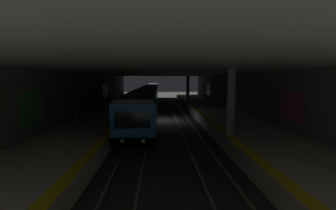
{
  "coord_description": "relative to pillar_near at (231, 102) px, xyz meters",
  "views": [
    {
      "loc": [
        -26.67,
        0.57,
        4.9
      ],
      "look_at": [
        6.82,
        -0.8,
        1.07
      ],
      "focal_mm": 24.28,
      "sensor_mm": 36.0,
      "label": 1
    }
  ],
  "objects": [
    {
      "name": "bench_left_near",
      "position": [
        16.98,
        -4.18,
        -1.75
      ],
      "size": [
        1.7,
        0.47,
        0.86
      ],
      "color": "#262628",
      "rests_on": "platform_left"
    },
    {
      "name": "bench_left_mid",
      "position": [
        20.84,
        -4.18,
        -1.75
      ],
      "size": [
        1.7,
        0.47,
        0.86
      ],
      "color": "#262628",
      "rests_on": "platform_left"
    },
    {
      "name": "trash_bin",
      "position": [
        4.67,
        12.15,
        -1.85
      ],
      "size": [
        0.44,
        0.44,
        0.85
      ],
      "color": "#595B5E",
      "rests_on": "platform_right"
    },
    {
      "name": "track_right",
      "position": [
        11.45,
        6.55,
        -3.25
      ],
      "size": [
        60.0,
        1.53,
        0.16
      ],
      "color": "gray",
      "rests_on": "ground"
    },
    {
      "name": "pillar_far",
      "position": [
        23.05,
        0.0,
        0.0
      ],
      "size": [
        0.56,
        0.56,
        4.55
      ],
      "color": "gray",
      "rests_on": "platform_left"
    },
    {
      "name": "ceiling_slab",
      "position": [
        11.45,
        4.35,
        2.47
      ],
      "size": [
        60.0,
        19.4,
        0.4
      ],
      "color": "#ADAAA3",
      "rests_on": "wall_left"
    },
    {
      "name": "wall_left",
      "position": [
        11.47,
        -5.1,
        -0.52
      ],
      "size": [
        60.0,
        0.56,
        5.6
      ],
      "color": "slate",
      "rests_on": "ground"
    },
    {
      "name": "bench_right_near",
      "position": [
        12.26,
        12.88,
        -1.75
      ],
      "size": [
        1.7,
        0.47,
        0.86
      ],
      "color": "#262628",
      "rests_on": "platform_right"
    },
    {
      "name": "person_waiting_near",
      "position": [
        14.51,
        9.98,
        -1.42
      ],
      "size": [
        0.6,
        0.22,
        1.58
      ],
      "color": "#343434",
      "rests_on": "platform_right"
    },
    {
      "name": "wall_right",
      "position": [
        11.46,
        13.8,
        -0.52
      ],
      "size": [
        60.0,
        0.56,
        5.6
      ],
      "color": "slate",
      "rests_on": "ground"
    },
    {
      "name": "platform_right",
      "position": [
        11.45,
        10.9,
        -2.8
      ],
      "size": [
        60.0,
        5.3,
        1.06
      ],
      "color": "beige",
      "rests_on": "ground"
    },
    {
      "name": "track_left",
      "position": [
        11.45,
        2.15,
        -3.25
      ],
      "size": [
        60.0,
        1.53,
        0.16
      ],
      "color": "gray",
      "rests_on": "ground"
    },
    {
      "name": "bench_right_mid",
      "position": [
        25.63,
        12.88,
        -1.75
      ],
      "size": [
        1.7,
        0.47,
        0.86
      ],
      "color": "#262628",
      "rests_on": "platform_right"
    },
    {
      "name": "ground_plane",
      "position": [
        11.45,
        4.35,
        -3.33
      ],
      "size": [
        120.0,
        120.0,
        0.0
      ],
      "primitive_type": "plane",
      "color": "#2D302D"
    },
    {
      "name": "metro_train",
      "position": [
        27.04,
        6.55,
        -1.3
      ],
      "size": [
        56.83,
        2.83,
        3.49
      ],
      "color": "#19569E",
      "rests_on": "track_right"
    },
    {
      "name": "suitcase_rolling",
      "position": [
        10.07,
        10.49,
        -1.93
      ],
      "size": [
        0.37,
        0.28,
        0.98
      ],
      "color": "maroon",
      "rests_on": "platform_right"
    },
    {
      "name": "platform_left",
      "position": [
        11.45,
        -2.2,
        -2.8
      ],
      "size": [
        60.0,
        5.3,
        1.06
      ],
      "color": "beige",
      "rests_on": "ground"
    },
    {
      "name": "pillar_near",
      "position": [
        0.0,
        0.0,
        0.0
      ],
      "size": [
        0.56,
        0.56,
        4.55
      ],
      "color": "gray",
      "rests_on": "platform_left"
    },
    {
      "name": "person_walking_mid",
      "position": [
        25.97,
        11.67,
        -1.34
      ],
      "size": [
        0.6,
        0.24,
        1.72
      ],
      "color": "#252525",
      "rests_on": "platform_right"
    }
  ]
}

